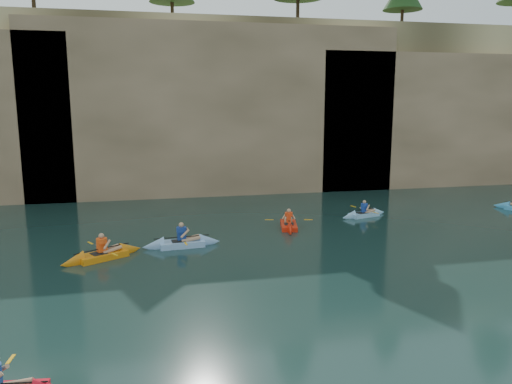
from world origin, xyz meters
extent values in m
plane|color=black|center=(0.00, 0.00, 0.00)|extent=(160.00, 160.00, 0.00)
cube|color=tan|center=(0.00, 30.00, 6.00)|extent=(70.00, 16.00, 12.00)
cube|color=tan|center=(2.00, 22.60, 5.70)|extent=(24.00, 2.40, 11.40)
cube|color=tan|center=(22.00, 22.60, 4.92)|extent=(26.00, 2.40, 9.84)
cube|color=black|center=(-4.00, 21.95, 1.60)|extent=(3.50, 1.00, 3.20)
cube|color=black|center=(10.00, 21.95, 2.25)|extent=(5.00, 1.00, 4.50)
cube|color=#EBA813|center=(-5.88, 0.90, 0.46)|extent=(0.13, 0.43, 0.02)
cube|color=orange|center=(-4.56, 9.46, 0.14)|extent=(2.68, 2.03, 0.29)
cone|color=orange|center=(-3.50, 10.09, 0.14)|extent=(1.20, 1.15, 0.79)
cone|color=orange|center=(-5.63, 8.84, 0.14)|extent=(1.20, 1.15, 0.79)
cube|color=black|center=(-4.69, 9.39, 0.26)|extent=(0.72, 0.70, 0.04)
cube|color=#EF4E14|center=(-4.56, 9.46, 0.56)|extent=(0.42, 0.38, 0.53)
sphere|color=tan|center=(-4.56, 9.46, 0.94)|extent=(0.22, 0.22, 0.22)
cylinder|color=black|center=(-4.56, 9.46, 0.43)|extent=(2.02, 1.20, 0.04)
cube|color=#EBA813|center=(-5.10, 10.38, 0.43)|extent=(0.28, 0.40, 0.02)
cube|color=#EBA813|center=(-4.03, 8.55, 0.43)|extent=(0.28, 0.40, 0.02)
cube|color=#88B2E4|center=(-1.36, 10.47, 0.15)|extent=(2.66, 1.06, 0.29)
cone|color=#88B2E4|center=(-0.14, 10.58, 0.15)|extent=(0.98, 0.88, 0.80)
cone|color=#88B2E4|center=(-2.58, 10.36, 0.15)|extent=(0.98, 0.88, 0.80)
cube|color=black|center=(-1.51, 10.46, 0.26)|extent=(0.59, 0.55, 0.04)
cube|color=navy|center=(-1.36, 10.47, 0.58)|extent=(0.38, 0.27, 0.54)
sphere|color=tan|center=(-1.36, 10.47, 0.96)|extent=(0.23, 0.23, 0.23)
cylinder|color=black|center=(-1.36, 10.47, 0.43)|extent=(2.37, 0.24, 0.04)
cube|color=#EBA813|center=(-1.46, 11.55, 0.43)|extent=(0.12, 0.43, 0.02)
cube|color=#EBA813|center=(-1.27, 9.39, 0.43)|extent=(0.12, 0.43, 0.02)
cube|color=red|center=(4.04, 12.61, 0.13)|extent=(1.27, 2.60, 0.26)
cone|color=red|center=(4.30, 13.76, 0.13)|extent=(0.89, 1.02, 0.72)
cone|color=red|center=(3.79, 11.47, 0.13)|extent=(0.89, 1.02, 0.72)
cube|color=black|center=(4.01, 12.47, 0.23)|extent=(0.56, 0.63, 0.04)
cube|color=#EF3D14|center=(4.04, 12.61, 0.51)|extent=(0.28, 0.37, 0.48)
sphere|color=tan|center=(4.04, 12.61, 0.86)|extent=(0.20, 0.20, 0.20)
cylinder|color=black|center=(4.04, 12.61, 0.40)|extent=(0.50, 2.09, 0.04)
cube|color=#EBA813|center=(3.10, 12.82, 0.40)|extent=(0.43, 0.17, 0.02)
cube|color=#EBA813|center=(4.99, 12.41, 0.40)|extent=(0.43, 0.17, 0.02)
cube|color=#86BAE0|center=(8.71, 14.05, 0.12)|extent=(2.37, 1.31, 0.25)
cone|color=#86BAE0|center=(9.73, 14.35, 0.12)|extent=(0.96, 0.87, 0.68)
cone|color=#86BAE0|center=(7.68, 13.75, 0.12)|extent=(0.96, 0.87, 0.68)
cube|color=black|center=(8.56, 14.01, 0.22)|extent=(0.65, 0.56, 0.04)
cube|color=#1C3B9A|center=(8.71, 14.05, 0.48)|extent=(0.35, 0.28, 0.45)
sphere|color=tan|center=(8.71, 14.05, 0.80)|extent=(0.19, 0.19, 0.19)
cylinder|color=black|center=(8.71, 14.05, 0.39)|extent=(1.93, 0.59, 0.04)
cube|color=#EBA813|center=(8.45, 14.91, 0.39)|extent=(0.19, 0.43, 0.02)
cube|color=#EBA813|center=(8.96, 13.19, 0.39)|extent=(0.19, 0.43, 0.02)
cone|color=#42A5E2|center=(17.52, 14.37, 0.13)|extent=(1.10, 1.17, 0.73)
camera|label=1|loc=(-2.72, -10.41, 6.20)|focal=35.00mm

